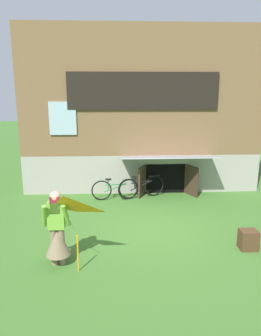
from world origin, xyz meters
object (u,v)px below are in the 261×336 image
(bicycle_black, at_px, (141,187))
(wooden_crate, at_px, (248,240))
(kite, at_px, (65,217))
(bicycle_green, at_px, (115,189))
(person, at_px, (57,234))

(bicycle_black, xyz_separation_m, wooden_crate, (2.18, -3.79, -0.14))
(kite, bearing_deg, bicycle_green, 78.35)
(kite, height_order, bicycle_green, kite)
(person, xyz_separation_m, kite, (0.26, -0.54, 0.61))
(bicycle_black, bearing_deg, kite, -130.63)
(person, bearing_deg, bicycle_green, 78.63)
(kite, distance_m, bicycle_green, 4.85)
(person, distance_m, bicycle_black, 4.76)
(kite, xyz_separation_m, wooden_crate, (4.03, 1.00, -1.06))
(bicycle_green, distance_m, wooden_crate, 4.78)
(bicycle_black, distance_m, wooden_crate, 4.38)
(kite, xyz_separation_m, bicycle_black, (1.85, 4.79, -0.92))
(kite, height_order, wooden_crate, kite)
(kite, relative_size, bicycle_green, 0.99)
(bicycle_green, bearing_deg, wooden_crate, -57.68)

